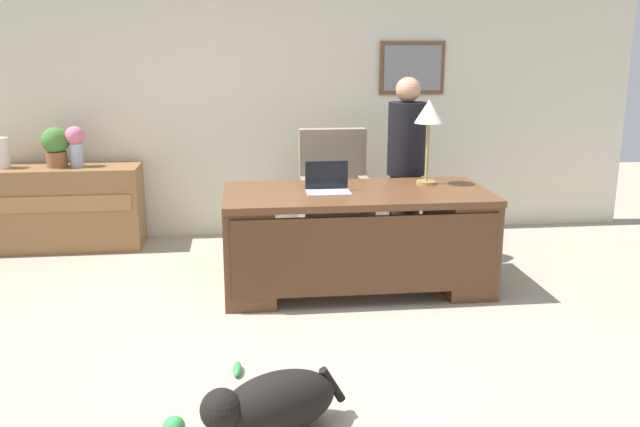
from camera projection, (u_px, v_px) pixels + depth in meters
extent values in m
plane|color=#9E937F|center=(309.00, 339.00, 4.32)|extent=(12.00, 12.00, 0.00)
cube|color=beige|center=(281.00, 95.00, 6.49)|extent=(7.00, 0.12, 2.70)
cube|color=brown|center=(412.00, 68.00, 6.50)|extent=(0.64, 0.03, 0.50)
cube|color=gray|center=(413.00, 68.00, 6.48)|extent=(0.56, 0.01, 0.42)
cube|color=brown|center=(357.00, 194.00, 5.06)|extent=(1.98, 0.92, 0.05)
cube|color=brown|center=(249.00, 247.00, 5.06)|extent=(0.36, 0.86, 0.71)
cube|color=brown|center=(459.00, 240.00, 5.24)|extent=(0.36, 0.86, 0.71)
cube|color=#4E2F1C|center=(366.00, 256.00, 4.73)|extent=(1.88, 0.04, 0.57)
cube|color=olive|center=(52.00, 208.00, 6.16)|extent=(1.59, 0.48, 0.76)
cube|color=#A16F40|center=(44.00, 205.00, 5.90)|extent=(1.49, 0.02, 0.14)
cube|color=gray|center=(336.00, 214.00, 5.97)|extent=(0.60, 0.58, 0.18)
cylinder|color=black|center=(336.00, 239.00, 6.03)|extent=(0.10, 0.10, 0.28)
cylinder|color=black|center=(336.00, 251.00, 6.06)|extent=(0.52, 0.52, 0.05)
cube|color=gray|center=(332.00, 164.00, 6.11)|extent=(0.60, 0.12, 0.64)
cube|color=gray|center=(306.00, 193.00, 5.90)|extent=(0.08, 0.50, 0.22)
cube|color=gray|center=(365.00, 191.00, 5.95)|extent=(0.08, 0.50, 0.22)
cylinder|color=#262323|center=(404.00, 217.00, 5.85)|extent=(0.26, 0.26, 0.75)
cylinder|color=black|center=(407.00, 139.00, 5.68)|extent=(0.32, 0.32, 0.61)
sphere|color=tan|center=(408.00, 90.00, 5.58)|extent=(0.21, 0.21, 0.21)
ellipsoid|color=black|center=(279.00, 402.00, 3.27)|extent=(0.66, 0.49, 0.30)
sphere|color=black|center=(221.00, 410.00, 3.12)|extent=(0.20, 0.20, 0.20)
cylinder|color=black|center=(332.00, 385.00, 3.39)|extent=(0.15, 0.09, 0.21)
cube|color=#B2B5BA|center=(328.00, 193.00, 4.96)|extent=(0.32, 0.22, 0.01)
cube|color=black|center=(327.00, 175.00, 5.04)|extent=(0.32, 0.01, 0.21)
cylinder|color=#9E8447|center=(426.00, 182.00, 5.31)|extent=(0.16, 0.16, 0.02)
cylinder|color=#9E8447|center=(427.00, 152.00, 5.25)|extent=(0.02, 0.02, 0.45)
cone|color=silver|center=(429.00, 111.00, 5.17)|extent=(0.22, 0.22, 0.18)
cylinder|color=#A8B5D0|center=(76.00, 155.00, 6.07)|extent=(0.12, 0.12, 0.21)
sphere|color=#D86C8A|center=(75.00, 136.00, 6.03)|extent=(0.17, 0.17, 0.17)
cylinder|color=silver|center=(1.00, 153.00, 5.99)|extent=(0.15, 0.15, 0.27)
cylinder|color=brown|center=(57.00, 159.00, 6.06)|extent=(0.18, 0.18, 0.14)
sphere|color=#427833|center=(55.00, 140.00, 6.02)|extent=(0.24, 0.24, 0.24)
sphere|color=green|center=(174.00, 427.00, 3.23)|extent=(0.11, 0.11, 0.11)
ellipsoid|color=green|center=(237.00, 369.00, 3.87)|extent=(0.06, 0.17, 0.05)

